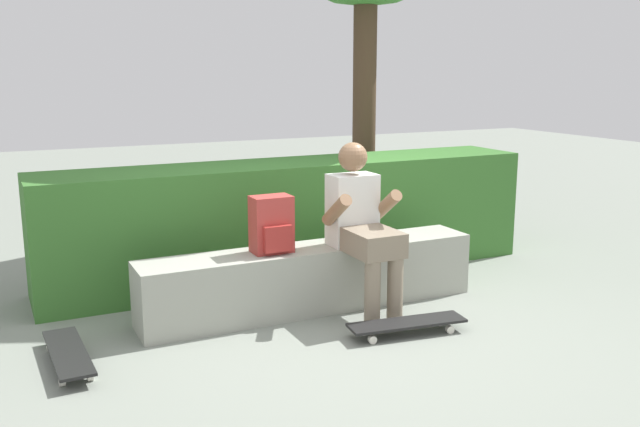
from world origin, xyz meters
The scene contains 7 objects.
ground_plane centered at (0.00, 0.00, 0.00)m, with size 24.00×24.00×0.00m, color gray.
bench_main centered at (0.00, 0.40, 0.23)m, with size 2.53×0.40×0.47m.
person_skater centered at (0.30, 0.19, 0.66)m, with size 0.49×0.62×1.22m.
skateboard_near_person centered at (0.35, -0.34, 0.07)m, with size 0.82×0.30×0.09m.
skateboard_beside_bench centered at (-1.73, 0.13, 0.07)m, with size 0.22×0.81×0.09m.
backpack_on_bench centered at (-0.31, 0.39, 0.66)m, with size 0.28×0.23×0.40m.
hedge_row centered at (0.25, 1.28, 0.48)m, with size 4.22×0.70×0.97m.
Camera 1 is at (-2.08, -4.01, 1.74)m, focal length 39.10 mm.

